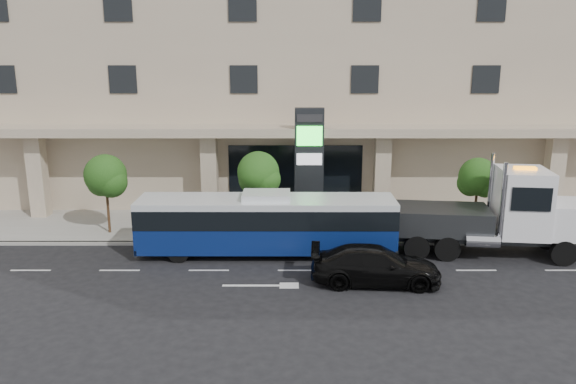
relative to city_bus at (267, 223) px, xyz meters
name	(u,v)px	position (x,y,z in m)	size (l,w,h in m)	color
ground	(297,259)	(1.47, -0.61, -1.58)	(120.00, 120.00, 0.00)	black
sidewalk	(296,226)	(1.47, 4.39, -1.50)	(120.00, 6.00, 0.15)	gray
curb	(297,243)	(1.47, 1.39, -1.50)	(120.00, 0.30, 0.15)	gray
convention_center	(294,46)	(1.47, 14.81, 8.40)	(60.00, 17.60, 20.00)	tan
tree_left	(106,178)	(-8.50, 2.98, 1.54)	(2.27, 2.20, 4.22)	#422B19
tree_mid	(259,175)	(-0.50, 2.98, 1.68)	(2.28, 2.20, 4.38)	#422B19
tree_right	(478,180)	(11.00, 2.98, 1.46)	(2.10, 2.00, 4.04)	#422B19
city_bus	(267,223)	(0.00, 0.00, 0.00)	(12.23, 2.61, 3.10)	black
tow_truck	(500,216)	(11.12, -0.04, 0.38)	(10.52, 3.59, 4.76)	#2D3033
black_sedan	(376,265)	(4.72, -3.50, -0.79)	(2.21, 5.45, 1.58)	black
signage_pylon	(309,165)	(2.20, 5.04, 1.84)	(1.61, 0.60, 6.43)	black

